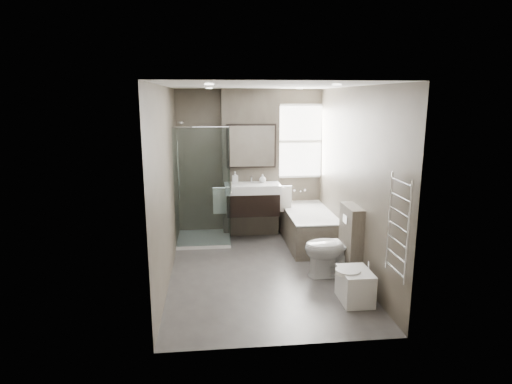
{
  "coord_description": "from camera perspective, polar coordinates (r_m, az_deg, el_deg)",
  "views": [
    {
      "loc": [
        -0.7,
        -5.73,
        2.45
      ],
      "look_at": [
        -0.07,
        0.15,
        1.14
      ],
      "focal_mm": 30.0,
      "sensor_mm": 36.0,
      "label": 1
    }
  ],
  "objects": [
    {
      "name": "soap_bottle_a",
      "position": [
        7.3,
        -2.8,
        1.89
      ],
      "size": [
        0.1,
        0.1,
        0.22
      ],
      "primitive_type": "imported",
      "color": "white",
      "rests_on": "vanity"
    },
    {
      "name": "room",
      "position": [
        5.89,
        0.86,
        1.22
      ],
      "size": [
        2.7,
        3.9,
        2.7
      ],
      "color": "#474341",
      "rests_on": "ground"
    },
    {
      "name": "cistern_box",
      "position": [
        6.12,
        12.51,
        -6.39
      ],
      "size": [
        0.19,
        0.55,
        1.0
      ],
      "color": "#564E43",
      "rests_on": "ground"
    },
    {
      "name": "shower_enclosure",
      "position": [
        7.35,
        -6.27,
        -3.05
      ],
      "size": [
        0.9,
        0.9,
        2.0
      ],
      "color": "white",
      "rests_on": "ground"
    },
    {
      "name": "soap_bottle_b",
      "position": [
        7.43,
        0.89,
        1.84
      ],
      "size": [
        0.12,
        0.12,
        0.15
      ],
      "primitive_type": "imported",
      "color": "white",
      "rests_on": "vanity"
    },
    {
      "name": "towel_radiator",
      "position": [
        4.76,
        18.45,
        -4.42
      ],
      "size": [
        0.03,
        0.49,
        1.1
      ],
      "color": "silver",
      "rests_on": "room"
    },
    {
      "name": "bathtub",
      "position": [
        7.34,
        7.0,
        -4.51
      ],
      "size": [
        0.75,
        1.6,
        0.57
      ],
      "color": "#564E43",
      "rests_on": "ground"
    },
    {
      "name": "towel_right",
      "position": [
        7.45,
        3.82,
        -0.96
      ],
      "size": [
        0.24,
        0.06,
        0.44
      ],
      "primitive_type": "cube",
      "color": "silver",
      "rests_on": "vanity_pier"
    },
    {
      "name": "toilet",
      "position": [
        6.09,
        10.3,
        -7.29
      ],
      "size": [
        0.81,
        0.47,
        0.82
      ],
      "primitive_type": "imported",
      "rotation": [
        0.0,
        0.0,
        -1.56
      ],
      "color": "white",
      "rests_on": "ground"
    },
    {
      "name": "mirror_cabinet",
      "position": [
        7.42,
        -0.64,
        6.15
      ],
      "size": [
        0.86,
        0.08,
        0.76
      ],
      "color": "black",
      "rests_on": "vanity_pier"
    },
    {
      "name": "window",
      "position": [
        7.81,
        5.81,
        6.74
      ],
      "size": [
        0.98,
        0.06,
        1.33
      ],
      "color": "white",
      "rests_on": "room"
    },
    {
      "name": "towel_left",
      "position": [
        7.34,
        -4.82,
        -1.18
      ],
      "size": [
        0.24,
        0.06,
        0.44
      ],
      "primitive_type": "cube",
      "color": "silver",
      "rests_on": "vanity_pier"
    },
    {
      "name": "vanity",
      "position": [
        7.39,
        -0.48,
        -0.88
      ],
      "size": [
        0.95,
        0.47,
        0.66
      ],
      "color": "black",
      "rests_on": "vanity_pier"
    },
    {
      "name": "bidet",
      "position": [
        5.48,
        13.02,
        -11.99
      ],
      "size": [
        0.43,
        0.5,
        0.52
      ],
      "color": "white",
      "rests_on": "ground"
    },
    {
      "name": "vanity_pier",
      "position": [
        7.62,
        -0.75,
        3.82
      ],
      "size": [
        1.0,
        0.25,
        2.6
      ],
      "primitive_type": "cube",
      "color": "#564E43",
      "rests_on": "ground"
    }
  ]
}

